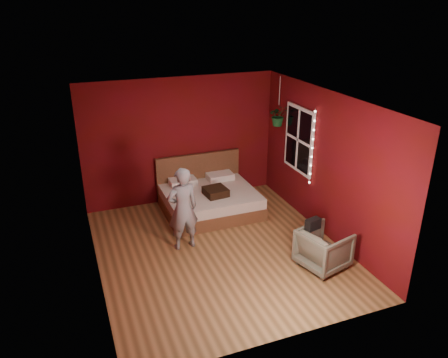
% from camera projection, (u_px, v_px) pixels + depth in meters
% --- Properties ---
extents(floor, '(4.50, 4.50, 0.00)m').
position_uv_depth(floor, '(219.00, 250.00, 7.50)').
color(floor, olive).
rests_on(floor, ground).
extents(room_walls, '(4.04, 4.54, 2.62)m').
position_uv_depth(room_walls, '(219.00, 159.00, 6.85)').
color(room_walls, '#5E0915').
rests_on(room_walls, ground).
extents(window, '(0.05, 0.97, 1.27)m').
position_uv_depth(window, '(299.00, 140.00, 8.34)').
color(window, white).
rests_on(window, room_walls).
extents(fairy_lights, '(0.04, 0.04, 1.45)m').
position_uv_depth(fairy_lights, '(312.00, 148.00, 7.88)').
color(fairy_lights, silver).
rests_on(fairy_lights, room_walls).
extents(bed, '(1.81, 1.54, 1.00)m').
position_uv_depth(bed, '(209.00, 198.00, 8.81)').
color(bed, brown).
rests_on(bed, ground).
extents(person, '(0.57, 0.40, 1.48)m').
position_uv_depth(person, '(183.00, 209.00, 7.33)').
color(person, gray).
rests_on(person, ground).
extents(armchair, '(0.87, 0.86, 0.65)m').
position_uv_depth(armchair, '(323.00, 249.00, 6.95)').
color(armchair, '#5F5E4B').
rests_on(armchair, ground).
extents(handbag, '(0.27, 0.18, 0.18)m').
position_uv_depth(handbag, '(313.00, 224.00, 6.84)').
color(handbag, black).
rests_on(handbag, armchair).
extents(throw_pillow, '(0.46, 0.46, 0.15)m').
position_uv_depth(throw_pillow, '(216.00, 192.00, 8.47)').
color(throw_pillow, black).
rests_on(throw_pillow, bed).
extents(hanging_plant, '(0.43, 0.39, 0.99)m').
position_uv_depth(hanging_plant, '(278.00, 116.00, 8.74)').
color(hanging_plant, silver).
rests_on(hanging_plant, room_walls).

